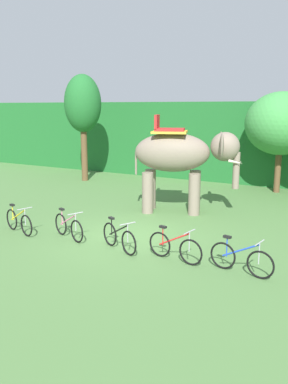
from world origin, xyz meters
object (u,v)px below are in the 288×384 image
(bike_red, at_px, (175,247))
(bike_blue, at_px, (241,259))
(tree_far_right, at_px, (281,124))
(bike_yellow, at_px, (19,221))
(elephant, at_px, (181,156))
(tree_left, at_px, (83,105))
(bike_black, at_px, (119,237))
(bike_pink, at_px, (68,227))

(bike_red, xyz_separation_m, bike_blue, (1.80, 0.01, 0.00))
(tree_far_right, distance_m, bike_yellow, 12.71)
(tree_far_right, xyz_separation_m, elephant, (-2.59, -5.67, -1.09))
(tree_left, xyz_separation_m, elephant, (7.50, -3.74, -1.97))
(tree_far_right, distance_m, bike_blue, 10.97)
(bike_blue, bearing_deg, elephant, 128.23)
(elephant, relative_size, bike_red, 2.49)
(bike_black, relative_size, bike_red, 0.93)
(bike_yellow, bearing_deg, tree_left, 114.30)
(bike_pink, bearing_deg, bike_black, -3.88)
(elephant, bearing_deg, bike_pink, -109.77)
(tree_left, xyz_separation_m, bike_red, (9.51, -8.59, -3.78))
(elephant, distance_m, bike_yellow, 6.45)
(bike_yellow, bearing_deg, bike_blue, 2.00)
(bike_black, xyz_separation_m, bike_blue, (3.55, 0.05, 0.00))
(elephant, relative_size, bike_pink, 2.62)
(tree_far_right, distance_m, elephant, 6.33)
(elephant, bearing_deg, bike_red, -67.52)
(elephant, height_order, bike_blue, elephant)
(tree_far_right, distance_m, bike_pink, 11.65)
(tree_left, xyz_separation_m, tree_far_right, (10.09, 1.94, -0.88))
(bike_yellow, height_order, bike_pink, same)
(tree_far_right, relative_size, bike_blue, 2.82)
(bike_yellow, xyz_separation_m, bike_black, (3.77, 0.20, 0.00))
(bike_yellow, bearing_deg, bike_black, 3.08)
(elephant, height_order, bike_red, elephant)
(bike_black, relative_size, bike_blue, 0.93)
(elephant, distance_m, bike_pink, 5.37)
(bike_pink, xyz_separation_m, bike_blue, (5.52, -0.08, 0.00))
(tree_left, height_order, bike_yellow, tree_left)
(bike_red, bearing_deg, tree_far_right, 86.82)
(bike_yellow, xyz_separation_m, bike_blue, (7.32, 0.26, 0.00))
(bike_pink, xyz_separation_m, bike_black, (1.97, -0.13, 0.00))
(bike_yellow, bearing_deg, bike_red, 2.50)
(tree_left, relative_size, bike_pink, 3.59)
(elephant, bearing_deg, tree_left, 153.50)
(bike_blue, bearing_deg, bike_pink, 179.17)
(bike_yellow, distance_m, bike_blue, 7.33)
(bike_red, relative_size, bike_blue, 1.00)
(bike_yellow, distance_m, bike_black, 3.78)
(bike_pink, bearing_deg, tree_far_right, 67.59)
(bike_black, bearing_deg, bike_pink, 176.12)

